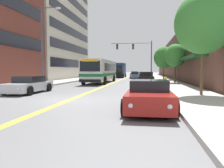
{
  "coord_description": "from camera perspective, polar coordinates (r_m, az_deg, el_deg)",
  "views": [
    {
      "loc": [
        4.25,
        -11.79,
        1.71
      ],
      "look_at": [
        0.05,
        15.38,
        -0.08
      ],
      "focal_mm": 35.0,
      "sensor_mm": 36.0,
      "label": 1
    }
  ],
  "objects": [
    {
      "name": "car_red_parked_right_foreground",
      "position": [
        9.39,
        9.64,
        -3.11
      ],
      "size": [
        2.04,
        4.58,
        1.27
      ],
      "color": "maroon",
      "rests_on": "ground_plane"
    },
    {
      "name": "car_slate_blue_moving_second",
      "position": [
        43.22,
        6.08,
        2.25
      ],
      "size": [
        1.97,
        4.34,
        1.32
      ],
      "color": "#475675",
      "rests_on": "ground_plane"
    },
    {
      "name": "storefront_row_right",
      "position": [
        49.64,
        19.18,
        6.0
      ],
      "size": [
        9.1,
        68.0,
        7.73
      ],
      "color": "brown",
      "rests_on": "ground_plane"
    },
    {
      "name": "traffic_signal_mast",
      "position": [
        38.98,
        6.68,
        8.32
      ],
      "size": [
        7.17,
        0.38,
        6.76
      ],
      "color": "#47474C",
      "rests_on": "ground_plane"
    },
    {
      "name": "street_tree_right_mid",
      "position": [
        27.47,
        16.2,
        7.14
      ],
      "size": [
        2.51,
        2.51,
        4.64
      ],
      "color": "brown",
      "rests_on": "sidewalk_right"
    },
    {
      "name": "street_lamp_left_near",
      "position": [
        21.47,
        -17.23,
        10.94
      ],
      "size": [
        1.99,
        0.28,
        7.53
      ],
      "color": "#47474C",
      "rests_on": "ground_plane"
    },
    {
      "name": "street_tree_right_far",
      "position": [
        35.41,
        13.39,
        6.76
      ],
      "size": [
        3.12,
        3.12,
        5.19
      ],
      "color": "brown",
      "rests_on": "sidewalk_right"
    },
    {
      "name": "car_charcoal_parked_right_far",
      "position": [
        37.25,
        8.96,
        1.94
      ],
      "size": [
        1.97,
        4.2,
        1.25
      ],
      "color": "#232328",
      "rests_on": "ground_plane"
    },
    {
      "name": "box_truck",
      "position": [
        49.43,
        1.93,
        3.63
      ],
      "size": [
        2.6,
        7.83,
        3.23
      ],
      "color": "black",
      "rests_on": "ground_plane"
    },
    {
      "name": "centre_line",
      "position": [
        49.01,
        3.81,
        1.71
      ],
      "size": [
        0.34,
        106.0,
        0.01
      ],
      "color": "yellow",
      "rests_on": "ground_plane"
    },
    {
      "name": "car_black_parked_right_mid",
      "position": [
        27.06,
        8.88,
        1.48
      ],
      "size": [
        2.13,
        4.21,
        1.47
      ],
      "color": "black",
      "rests_on": "ground_plane"
    },
    {
      "name": "city_bus",
      "position": [
        29.32,
        -2.87,
        3.63
      ],
      "size": [
        2.84,
        11.76,
        2.93
      ],
      "color": "silver",
      "rests_on": "ground_plane"
    },
    {
      "name": "car_silver_parked_left_far",
      "position": [
        17.26,
        -21.0,
        -0.27
      ],
      "size": [
        2.11,
        4.8,
        1.24
      ],
      "color": "#B7B7BC",
      "rests_on": "ground_plane"
    },
    {
      "name": "car_navy_moving_lead",
      "position": [
        60.44,
        5.86,
        2.66
      ],
      "size": [
        2.17,
        4.27,
        1.29
      ],
      "color": "#19234C",
      "rests_on": "ground_plane"
    },
    {
      "name": "sidewalk_right",
      "position": [
        48.91,
        12.24,
        1.73
      ],
      "size": [
        3.38,
        106.0,
        0.17
      ],
      "color": "#B2ADA5",
      "rests_on": "ground_plane"
    },
    {
      "name": "car_dark_grey_parked_left_near",
      "position": [
        44.44,
        -2.36,
        2.29
      ],
      "size": [
        2.01,
        4.22,
        1.33
      ],
      "color": "#38383D",
      "rests_on": "ground_plane"
    },
    {
      "name": "fire_hydrant",
      "position": [
        19.46,
        13.78,
        0.45
      ],
      "size": [
        0.34,
        0.26,
        0.92
      ],
      "color": "yellow",
      "rests_on": "sidewalk_right"
    },
    {
      "name": "ground_plane",
      "position": [
        49.01,
        3.81,
        1.71
      ],
      "size": [
        240.0,
        240.0,
        0.0
      ],
      "primitive_type": "plane",
      "color": "slate"
    },
    {
      "name": "sidewalk_left",
      "position": [
        50.14,
        -4.4,
        1.85
      ],
      "size": [
        3.38,
        106.0,
        0.17
      ],
      "color": "#B2ADA5",
      "rests_on": "ground_plane"
    },
    {
      "name": "office_tower_left",
      "position": [
        45.14,
        -17.82,
        17.9
      ],
      "size": [
        12.08,
        21.56,
        25.81
      ],
      "color": "beige",
      "rests_on": "ground_plane"
    },
    {
      "name": "street_tree_right_near",
      "position": [
        14.83,
        22.69,
        14.45
      ],
      "size": [
        3.43,
        3.43,
        6.26
      ],
      "color": "brown",
      "rests_on": "sidewalk_right"
    }
  ]
}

